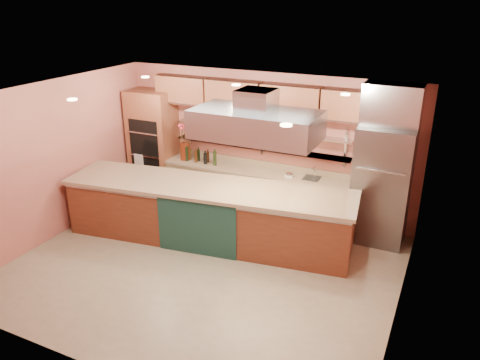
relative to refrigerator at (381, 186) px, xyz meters
The scene contains 21 objects.
floor 3.35m from the refrigerator, 137.68° to the right, with size 6.00×5.00×0.02m, color gray.
ceiling 3.63m from the refrigerator, 137.68° to the right, with size 6.00×5.00×0.02m, color black.
wall_back 2.40m from the refrigerator, behind, with size 6.00×0.04×2.80m, color #B86457.
wall_front 5.21m from the refrigerator, 116.86° to the right, with size 6.00×0.04×2.80m, color #B86457.
wall_left 5.77m from the refrigerator, 158.20° to the right, with size 0.04×5.00×2.80m, color #B86457.
wall_right 2.26m from the refrigerator, 73.10° to the right, with size 0.04×5.00×2.80m, color #B86457.
oven_stack 4.80m from the refrigerator, behind, with size 0.95×0.64×2.30m, color brown.
refrigerator is the anchor object (origin of this frame).
back_counter 2.47m from the refrigerator, behind, with size 3.84×0.64×0.93m, color tan.
wall_shelf_lower 2.43m from the refrigerator, behind, with size 3.60×0.26×0.03m, color #A5A8AB.
wall_shelf_upper 2.50m from the refrigerator, behind, with size 3.60×0.26×0.03m, color #A5A8AB.
upper_cabinets 2.69m from the refrigerator, behind, with size 4.60×0.36×0.55m, color brown.
range_hood 2.54m from the refrigerator, 144.76° to the right, with size 2.00×1.00×0.45m, color #A5A8AB.
ceiling_downlights 3.50m from the refrigerator, 140.46° to the right, with size 4.00×2.80×0.02m, color #FFE5A5.
island 3.07m from the refrigerator, 154.65° to the right, with size 5.04×1.10×1.05m, color brown.
flower_vase 3.99m from the refrigerator, behind, with size 0.20×0.20×0.36m, color #591E0D.
oil_bottle_cluster 3.59m from the refrigerator, behind, with size 0.78×0.22×0.25m, color black.
kitchen_scale 1.70m from the refrigerator, behind, with size 0.15×0.11×0.08m, color beige.
bar_faucet 1.24m from the refrigerator, behind, with size 0.03×0.03×0.25m, color white.
copper_kettle 3.27m from the refrigerator, behind, with size 0.19×0.19×0.15m, color #BF622C.
green_canister 2.81m from the refrigerator, behind, with size 0.14×0.14×0.17m, color #0E4119.
Camera 1 is at (3.33, -5.69, 4.17)m, focal length 35.00 mm.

